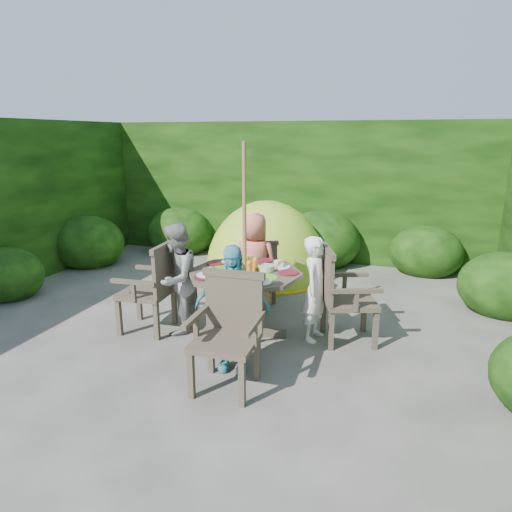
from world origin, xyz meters
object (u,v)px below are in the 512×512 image
(child_left, at_px, (177,279))
(child_back, at_px, (254,262))
(garden_chair_front, at_px, (228,330))
(child_right, at_px, (316,289))
(child_front, at_px, (232,308))
(patio_table, at_px, (245,282))
(parasol_pole, at_px, (245,243))
(garden_chair_right, at_px, (342,294))
(dome_tent, at_px, (266,274))
(garden_chair_left, at_px, (153,286))
(garden_chair_back, at_px, (258,270))

(child_left, distance_m, child_back, 1.13)
(child_left, bearing_deg, garden_chair_front, 44.94)
(garden_chair_front, xyz_separation_m, child_back, (-0.38, 1.85, 0.11))
(child_right, bearing_deg, child_front, 153.58)
(patio_table, distance_m, parasol_pole, 0.45)
(garden_chair_right, relative_size, dome_tent, 0.42)
(child_left, bearing_deg, parasol_pole, 98.20)
(garden_chair_left, bearing_deg, child_left, 99.45)
(garden_chair_left, bearing_deg, dome_tent, 163.02)
(child_back, height_order, dome_tent, child_back)
(parasol_pole, xyz_separation_m, garden_chair_right, (1.07, 0.19, -0.54))
(garden_chair_back, distance_m, garden_chair_front, 2.20)
(child_right, relative_size, dome_tent, 0.48)
(parasol_pole, xyz_separation_m, garden_chair_left, (-1.07, -0.22, -0.55))
(garden_chair_right, xyz_separation_m, child_left, (-1.86, -0.35, 0.09))
(garden_chair_right, distance_m, child_left, 1.89)
(dome_tent, bearing_deg, garden_chair_back, -77.67)
(child_front, bearing_deg, garden_chair_back, 92.75)
(garden_chair_front, distance_m, child_left, 1.37)
(child_back, bearing_deg, child_front, 101.77)
(child_front, bearing_deg, child_back, 93.28)
(parasol_pole, xyz_separation_m, child_left, (-0.79, -0.15, -0.45))
(garden_chair_left, distance_m, dome_tent, 2.68)
(garden_chair_front, bearing_deg, garden_chair_left, 144.66)
(garden_chair_right, relative_size, child_left, 0.80)
(garden_chair_left, bearing_deg, child_right, 97.54)
(child_right, height_order, child_front, child_front)
(child_front, bearing_deg, garden_chair_right, 39.09)
(child_back, bearing_deg, dome_tent, -77.65)
(child_right, xyz_separation_m, dome_tent, (-1.26, 2.18, -0.60))
(garden_chair_back, bearing_deg, garden_chair_right, 120.42)
(garden_chair_back, bearing_deg, parasol_pole, 75.78)
(garden_chair_left, bearing_deg, garden_chair_back, 142.44)
(parasol_pole, relative_size, child_right, 1.84)
(parasol_pole, bearing_deg, child_right, 11.03)
(parasol_pole, height_order, child_back, parasol_pole)
(garden_chair_left, height_order, child_right, child_right)
(garden_chair_back, bearing_deg, dome_tent, -101.81)
(garden_chair_front, relative_size, child_front, 0.80)
(garden_chair_left, bearing_deg, parasol_pole, 97.79)
(patio_table, height_order, garden_chair_front, garden_chair_front)
(patio_table, bearing_deg, child_left, -168.90)
(child_right, bearing_deg, garden_chair_front, 162.81)
(child_left, bearing_deg, child_front, 53.20)
(parasol_pole, distance_m, child_right, 0.94)
(parasol_pole, relative_size, garden_chair_left, 2.14)
(child_back, xyz_separation_m, child_front, (0.31, -1.57, -0.01))
(patio_table, xyz_separation_m, dome_tent, (-0.48, 2.33, -0.65))
(child_right, bearing_deg, parasol_pole, 108.58)
(garden_chair_right, bearing_deg, parasol_pole, 80.28)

